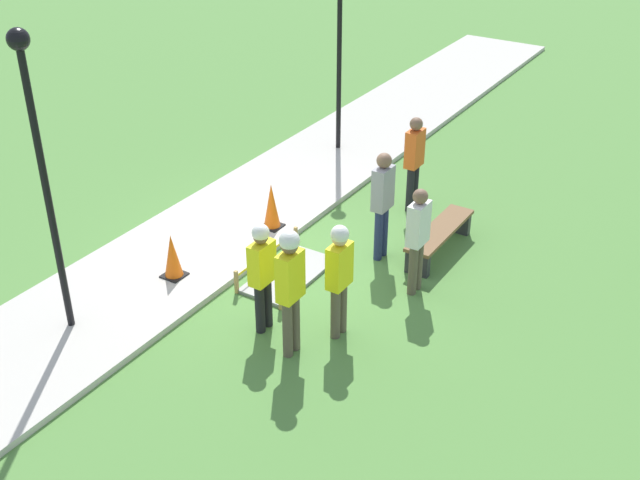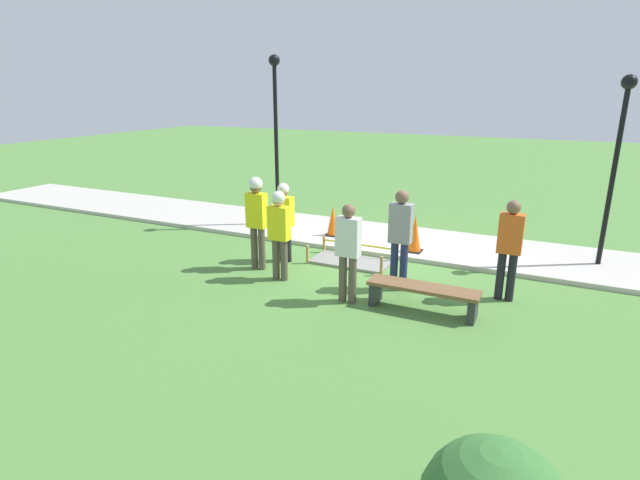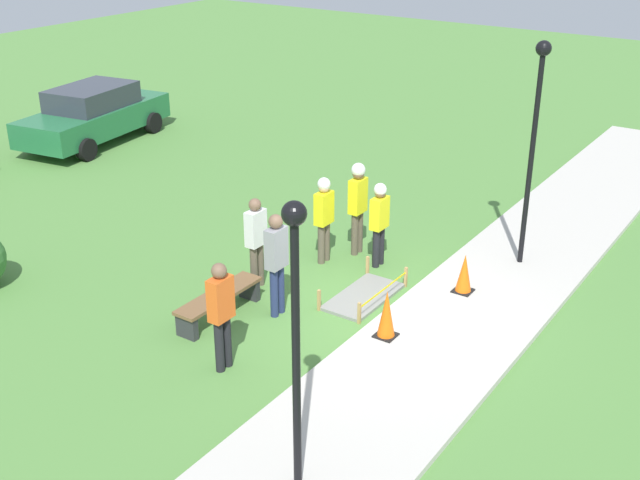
{
  "view_description": "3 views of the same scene",
  "coord_description": "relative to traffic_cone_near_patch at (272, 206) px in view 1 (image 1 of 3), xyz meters",
  "views": [
    {
      "loc": [
        9.34,
        6.8,
        6.82
      ],
      "look_at": [
        0.71,
        1.38,
        1.03
      ],
      "focal_mm": 45.0,
      "sensor_mm": 36.0,
      "label": 1
    },
    {
      "loc": [
        -3.3,
        9.92,
        3.58
      ],
      "look_at": [
        0.63,
        1.75,
        0.8
      ],
      "focal_mm": 28.0,
      "sensor_mm": 36.0,
      "label": 2
    },
    {
      "loc": [
        -10.57,
        -5.88,
        6.84
      ],
      "look_at": [
        0.47,
        1.59,
        0.9
      ],
      "focal_mm": 45.0,
      "sensor_mm": 36.0,
      "label": 3
    }
  ],
  "objects": [
    {
      "name": "ground_plane",
      "position": [
        0.63,
        0.45,
        -0.51
      ],
      "size": [
        60.0,
        60.0,
        0.0
      ],
      "primitive_type": "plane",
      "color": "#51843D"
    },
    {
      "name": "sidewalk",
      "position": [
        0.63,
        -0.78,
        -0.46
      ],
      "size": [
        28.0,
        2.46,
        0.1
      ],
      "color": "#BCB7AD",
      "rests_on": "ground_plane"
    },
    {
      "name": "wet_concrete_patch",
      "position": [
        1.07,
        1.07,
        -0.47
      ],
      "size": [
        1.69,
        0.87,
        0.4
      ],
      "color": "gray",
      "rests_on": "ground_plane"
    },
    {
      "name": "traffic_cone_near_patch",
      "position": [
        0.0,
        0.0,
        0.0
      ],
      "size": [
        0.34,
        0.34,
        0.82
      ],
      "color": "black",
      "rests_on": "sidewalk"
    },
    {
      "name": "traffic_cone_far_patch",
      "position": [
        2.14,
        -0.38,
        -0.05
      ],
      "size": [
        0.34,
        0.34,
        0.73
      ],
      "color": "black",
      "rests_on": "sidewalk"
    },
    {
      "name": "park_bench",
      "position": [
        -0.9,
        2.77,
        -0.18
      ],
      "size": [
        1.83,
        0.44,
        0.45
      ],
      "color": "#2D2D33",
      "rests_on": "ground_plane"
    },
    {
      "name": "worker_supervisor",
      "position": [
        1.96,
        2.53,
        0.53
      ],
      "size": [
        0.4,
        0.25,
        1.75
      ],
      "color": "brown",
      "rests_on": "ground_plane"
    },
    {
      "name": "worker_assistant",
      "position": [
        2.41,
        1.55,
        0.5
      ],
      "size": [
        0.4,
        0.25,
        1.7
      ],
      "color": "black",
      "rests_on": "ground_plane"
    },
    {
      "name": "worker_trainee",
      "position": [
        2.66,
        2.2,
        0.65
      ],
      "size": [
        0.4,
        0.28,
        1.91
      ],
      "color": "brown",
      "rests_on": "ground_plane"
    },
    {
      "name": "bystander_in_orange_shirt",
      "position": [
        -2.08,
        1.67,
        0.51
      ],
      "size": [
        0.4,
        0.23,
        1.79
      ],
      "color": "black",
      "rests_on": "ground_plane"
    },
    {
      "name": "bystander_in_gray_shirt",
      "position": [
        0.37,
        2.94,
        0.48
      ],
      "size": [
        0.4,
        0.23,
        1.74
      ],
      "color": "brown",
      "rests_on": "ground_plane"
    },
    {
      "name": "bystander_in_white_shirt",
      "position": [
        -0.25,
        2.01,
        0.56
      ],
      "size": [
        0.4,
        0.24,
        1.86
      ],
      "color": "navy",
      "rests_on": "ground_plane"
    },
    {
      "name": "lamppost_near",
      "position": [
        3.92,
        -0.76,
        2.35
      ],
      "size": [
        0.28,
        0.28,
        4.25
      ],
      "color": "black",
      "rests_on": "sidewalk"
    },
    {
      "name": "lamppost_far",
      "position": [
        -3.65,
        -0.85,
        2.04
      ],
      "size": [
        0.28,
        0.28,
        3.72
      ],
      "color": "black",
      "rests_on": "sidewalk"
    }
  ]
}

